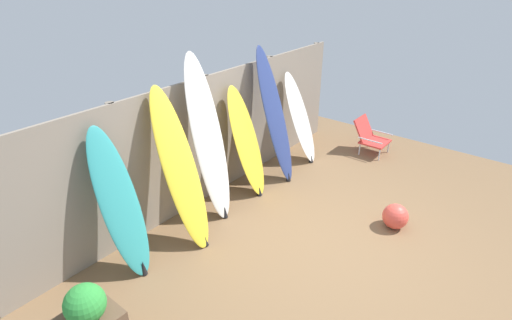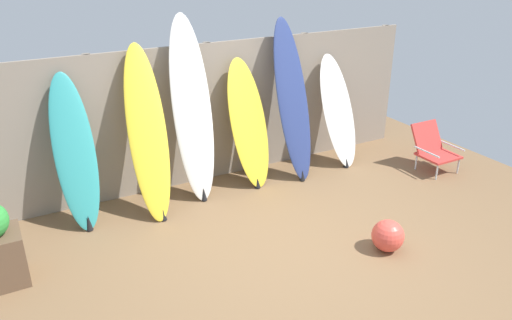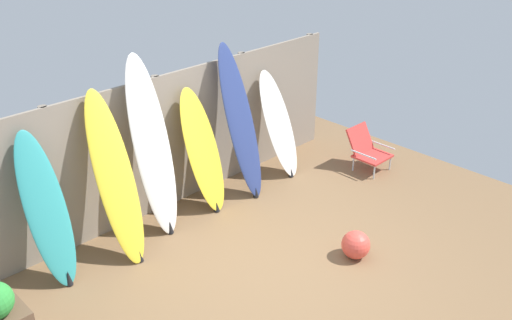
% 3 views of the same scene
% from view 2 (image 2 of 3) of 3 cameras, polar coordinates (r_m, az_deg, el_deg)
% --- Properties ---
extents(ground, '(7.68, 7.68, 0.00)m').
position_cam_2_polar(ground, '(5.28, 4.11, -10.06)').
color(ground, brown).
extents(fence_back, '(6.08, 0.11, 1.80)m').
position_cam_2_polar(fence_back, '(6.49, -5.25, 5.37)').
color(fence_back, gray).
rests_on(fence_back, ground).
extents(surfboard_teal_0, '(0.46, 0.62, 1.68)m').
position_cam_2_polar(surfboard_teal_0, '(5.73, -19.98, 0.61)').
color(surfboard_teal_0, teal).
rests_on(surfboard_teal_0, ground).
extents(surfboard_yellow_1, '(0.53, 0.86, 1.91)m').
position_cam_2_polar(surfboard_yellow_1, '(5.74, -12.29, 2.92)').
color(surfboard_yellow_1, yellow).
rests_on(surfboard_yellow_1, ground).
extents(surfboard_white_2, '(0.50, 0.58, 2.20)m').
position_cam_2_polar(surfboard_white_2, '(5.98, -7.28, 5.52)').
color(surfboard_white_2, white).
rests_on(surfboard_white_2, ground).
extents(surfboard_yellow_3, '(0.59, 0.63, 1.62)m').
position_cam_2_polar(surfboard_yellow_3, '(6.35, -0.84, 4.06)').
color(surfboard_yellow_3, yellow).
rests_on(surfboard_yellow_3, ground).
extents(surfboard_navy_4, '(0.50, 0.72, 2.07)m').
position_cam_2_polar(surfboard_navy_4, '(6.54, 4.21, 6.70)').
color(surfboard_navy_4, navy).
rests_on(surfboard_navy_4, ground).
extents(surfboard_white_5, '(0.61, 0.69, 1.52)m').
position_cam_2_polar(surfboard_white_5, '(7.09, 9.38, 5.45)').
color(surfboard_white_5, white).
rests_on(surfboard_white_5, ground).
extents(beach_chair, '(0.50, 0.58, 0.63)m').
position_cam_2_polar(beach_chair, '(7.32, 19.58, 1.38)').
color(beach_chair, silver).
rests_on(beach_chair, ground).
extents(beach_ball, '(0.33, 0.33, 0.33)m').
position_cam_2_polar(beach_ball, '(5.33, 14.83, -8.36)').
color(beach_ball, '#E54C3F').
rests_on(beach_ball, ground).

